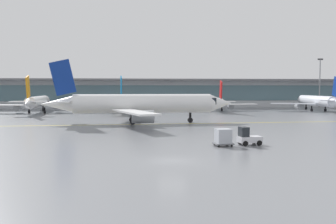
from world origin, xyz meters
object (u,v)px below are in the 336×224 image
(baggage_tug, at_px, (248,137))
(cargo_dolly_lead, at_px, (223,137))
(gate_airplane_4, at_px, (317,101))
(taxiing_regional_jet, at_px, (141,104))
(gate_airplane_2, at_px, (121,102))
(gate_airplane_3, at_px, (215,102))
(apron_light_mast_1, at_px, (320,81))
(gate_airplane_1, at_px, (38,102))

(baggage_tug, bearing_deg, cargo_dolly_lead, -180.00)
(gate_airplane_4, distance_m, taxiing_regional_jet, 59.84)
(gate_airplane_2, relative_size, baggage_tug, 10.46)
(taxiing_regional_jet, height_order, cargo_dolly_lead, taxiing_regional_jet)
(baggage_tug, bearing_deg, gate_airplane_4, 49.11)
(taxiing_regional_jet, distance_m, cargo_dolly_lead, 29.23)
(taxiing_regional_jet, height_order, baggage_tug, taxiing_regional_jet)
(gate_airplane_4, distance_m, cargo_dolly_lead, 72.89)
(gate_airplane_3, xyz_separation_m, cargo_dolly_lead, (-13.49, -63.21, -1.52))
(taxiing_regional_jet, bearing_deg, gate_airplane_2, 96.06)
(gate_airplane_3, height_order, taxiing_regional_jet, taxiing_regional_jet)
(gate_airplane_2, distance_m, taxiing_regional_jet, 31.76)
(gate_airplane_2, bearing_deg, taxiing_regional_jet, -174.17)
(gate_airplane_2, distance_m, gate_airplane_4, 55.59)
(gate_airplane_2, height_order, gate_airplane_4, same)
(gate_airplane_4, xyz_separation_m, baggage_tug, (-39.14, -59.07, -1.97))
(gate_airplane_2, bearing_deg, gate_airplane_3, -84.41)
(apron_light_mast_1, bearing_deg, baggage_tug, -122.79)
(gate_airplane_2, distance_m, cargo_dolly_lead, 60.73)
(gate_airplane_4, bearing_deg, apron_light_mast_1, -25.42)
(gate_airplane_1, distance_m, gate_airplane_4, 77.33)
(taxiing_regional_jet, xyz_separation_m, apron_light_mast_1, (60.20, 47.94, 5.33))
(gate_airplane_1, relative_size, gate_airplane_3, 1.11)
(taxiing_regional_jet, relative_size, cargo_dolly_lead, 15.51)
(baggage_tug, distance_m, cargo_dolly_lead, 3.01)
(taxiing_regional_jet, relative_size, apron_light_mast_1, 2.17)
(gate_airplane_2, distance_m, baggage_tug, 61.10)
(gate_airplane_1, bearing_deg, cargo_dolly_lead, -152.96)
(gate_airplane_4, bearing_deg, gate_airplane_2, 94.87)
(taxiing_regional_jet, bearing_deg, gate_airplane_4, 29.29)
(gate_airplane_3, height_order, baggage_tug, gate_airplane_3)
(gate_airplane_3, relative_size, gate_airplane_4, 0.90)
(gate_airplane_2, xyz_separation_m, baggage_tug, (16.44, -58.81, -1.97))
(cargo_dolly_lead, bearing_deg, gate_airplane_1, 113.39)
(gate_airplane_1, bearing_deg, gate_airplane_4, -93.50)
(gate_airplane_2, distance_m, apron_light_mast_1, 67.35)
(gate_airplane_3, distance_m, cargo_dolly_lead, 64.65)
(gate_airplane_1, distance_m, baggage_tug, 70.13)
(gate_airplane_1, height_order, cargo_dolly_lead, gate_airplane_1)
(gate_airplane_3, bearing_deg, gate_airplane_4, -92.68)
(apron_light_mast_1, bearing_deg, taxiing_regional_jet, -141.47)
(baggage_tug, relative_size, cargo_dolly_lead, 1.21)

